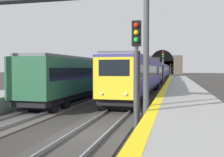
% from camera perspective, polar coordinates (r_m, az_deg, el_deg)
% --- Properties ---
extents(ground_plane, '(320.00, 320.00, 0.00)m').
position_cam_1_polar(ground_plane, '(11.39, -4.70, -12.16)').
color(ground_plane, '#302D2B').
extents(platform_right, '(112.00, 3.73, 0.98)m').
position_cam_1_polar(platform_right, '(10.77, 17.00, -10.40)').
color(platform_right, gray).
rests_on(platform_right, ground_plane).
extents(platform_right_edge_strip, '(112.00, 0.50, 0.01)m').
position_cam_1_polar(platform_right_edge_strip, '(10.69, 8.29, -7.71)').
color(platform_right_edge_strip, yellow).
rests_on(platform_right_edge_strip, platform_right).
extents(track_main_line, '(160.00, 3.02, 0.21)m').
position_cam_1_polar(track_main_line, '(11.38, -4.70, -11.96)').
color(track_main_line, '#383533').
rests_on(track_main_line, ground_plane).
extents(train_main_approaching, '(85.50, 2.98, 4.77)m').
position_cam_1_polar(train_main_approaching, '(58.24, 9.92, 1.56)').
color(train_main_approaching, navy).
rests_on(train_main_approaching, ground_plane).
extents(train_adjacent_platform, '(55.99, 3.10, 4.63)m').
position_cam_1_polar(train_adjacent_platform, '(42.69, 2.08, 1.25)').
color(train_adjacent_platform, '#235638').
rests_on(train_adjacent_platform, ground_plane).
extents(railway_signal_near, '(0.39, 0.38, 4.79)m').
position_cam_1_polar(railway_signal_near, '(11.16, 5.27, 2.70)').
color(railway_signal_near, '#38383D').
rests_on(railway_signal_near, ground_plane).
extents(railway_signal_mid, '(0.39, 0.38, 5.21)m').
position_cam_1_polar(railway_signal_mid, '(37.07, 10.88, 2.66)').
color(railway_signal_mid, '#4C4C54').
rests_on(railway_signal_mid, ground_plane).
extents(railway_signal_far, '(0.39, 0.38, 4.75)m').
position_cam_1_polar(railway_signal_far, '(108.58, 12.46, 2.13)').
color(railway_signal_far, '#38383D').
rests_on(railway_signal_far, ground_plane).
extents(overhead_signal_gantry, '(0.70, 9.27, 7.25)m').
position_cam_1_polar(overhead_signal_gantry, '(14.51, -11.05, 12.87)').
color(overhead_signal_gantry, '#3F3F47').
rests_on(overhead_signal_gantry, ground_plane).
extents(tunnel_portal, '(2.89, 18.84, 11.50)m').
position_cam_1_polar(tunnel_portal, '(128.55, 10.68, 2.88)').
color(tunnel_portal, '#51473D').
rests_on(tunnel_portal, ground_plane).
extents(catenary_mast_near, '(0.22, 2.34, 7.06)m').
position_cam_1_polar(catenary_mast_near, '(78.66, 2.56, 2.79)').
color(catenary_mast_near, '#595B60').
rests_on(catenary_mast_near, ground_plane).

